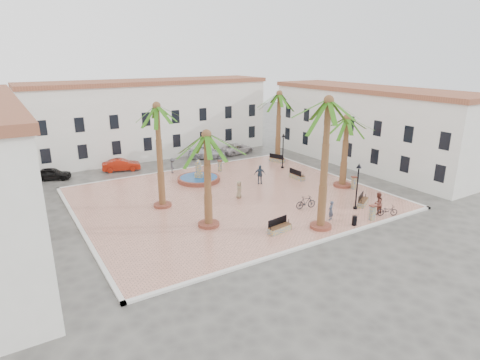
{
  "coord_description": "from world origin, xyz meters",
  "views": [
    {
      "loc": [
        -17.3,
        -29.61,
        12.57
      ],
      "look_at": [
        1.0,
        0.0,
        1.6
      ],
      "focal_mm": 30.0,
      "sensor_mm": 36.0,
      "label": 1
    }
  ],
  "objects_px": {
    "palm_nw": "(157,117)",
    "bollard_n": "(220,166)",
    "palm_e": "(347,127)",
    "lamppost_s": "(358,178)",
    "palm_sw": "(207,146)",
    "bicycle_b": "(306,202)",
    "bollard_e": "(354,183)",
    "cyclist_b": "(378,203)",
    "litter_bin": "(354,221)",
    "fountain": "(199,178)",
    "bicycle_a": "(387,211)",
    "palm_s": "(328,114)",
    "car_black": "(52,174)",
    "bench_se": "(363,202)",
    "pedestrian_fountain_b": "(260,174)",
    "bollard_se": "(372,212)",
    "bench_ne": "(277,160)",
    "pedestrian_fountain_a": "(239,189)",
    "palm_ne": "(279,101)",
    "bench_e": "(297,176)",
    "car_white": "(238,149)",
    "bench_s": "(279,228)",
    "pedestrian_north": "(172,166)",
    "car_red": "(121,165)",
    "lamppost_e": "(283,145)",
    "car_silver": "(207,153)",
    "pedestrian_east": "(324,166)",
    "cyclist_a": "(331,210)"
  },
  "relations": [
    {
      "from": "palm_nw",
      "to": "bollard_n",
      "type": "relative_size",
      "value": 7.14
    },
    {
      "from": "palm_e",
      "to": "lamppost_s",
      "type": "bearing_deg",
      "value": -125.16
    },
    {
      "from": "palm_sw",
      "to": "bicycle_b",
      "type": "distance_m",
      "value": 10.3
    },
    {
      "from": "bollard_e",
      "to": "cyclist_b",
      "type": "distance_m",
      "value": 6.21
    },
    {
      "from": "litter_bin",
      "to": "lamppost_s",
      "type": "bearing_deg",
      "value": 41.71
    },
    {
      "from": "fountain",
      "to": "bicycle_a",
      "type": "bearing_deg",
      "value": -61.57
    },
    {
      "from": "palm_s",
      "to": "car_black",
      "type": "height_order",
      "value": "palm_s"
    },
    {
      "from": "palm_sw",
      "to": "bench_se",
      "type": "bearing_deg",
      "value": -13.01
    },
    {
      "from": "pedestrian_fountain_b",
      "to": "bollard_se",
      "type": "bearing_deg",
      "value": -54.41
    },
    {
      "from": "bollard_se",
      "to": "bollard_n",
      "type": "distance_m",
      "value": 18.6
    },
    {
      "from": "bench_ne",
      "to": "pedestrian_fountain_a",
      "type": "relative_size",
      "value": 1.28
    },
    {
      "from": "palm_nw",
      "to": "pedestrian_fountain_b",
      "type": "xyz_separation_m",
      "value": [
        10.61,
        0.84,
        -6.66
      ]
    },
    {
      "from": "bollard_n",
      "to": "pedestrian_fountain_a",
      "type": "distance_m",
      "value": 8.85
    },
    {
      "from": "palm_e",
      "to": "palm_ne",
      "type": "height_order",
      "value": "palm_ne"
    },
    {
      "from": "bench_se",
      "to": "bench_e",
      "type": "relative_size",
      "value": 0.95
    },
    {
      "from": "bench_e",
      "to": "car_white",
      "type": "relative_size",
      "value": 0.43
    },
    {
      "from": "bollard_n",
      "to": "bollard_e",
      "type": "xyz_separation_m",
      "value": [
        7.91,
        -12.19,
        0.02
      ]
    },
    {
      "from": "bench_s",
      "to": "pedestrian_north",
      "type": "xyz_separation_m",
      "value": [
        -0.69,
        18.35,
        0.53
      ]
    },
    {
      "from": "palm_s",
      "to": "car_red",
      "type": "xyz_separation_m",
      "value": [
        -8.15,
        23.63,
        -7.94
      ]
    },
    {
      "from": "pedestrian_fountain_a",
      "to": "palm_nw",
      "type": "bearing_deg",
      "value": 129.92
    },
    {
      "from": "bench_e",
      "to": "bicycle_a",
      "type": "xyz_separation_m",
      "value": [
        -0.2,
        -11.58,
        0.14
      ]
    },
    {
      "from": "bench_s",
      "to": "car_white",
      "type": "height_order",
      "value": "car_white"
    },
    {
      "from": "bench_se",
      "to": "car_red",
      "type": "relative_size",
      "value": 0.45
    },
    {
      "from": "cyclist_b",
      "to": "bench_se",
      "type": "bearing_deg",
      "value": -114.55
    },
    {
      "from": "palm_ne",
      "to": "pedestrian_fountain_b",
      "type": "bearing_deg",
      "value": -137.57
    },
    {
      "from": "palm_ne",
      "to": "car_black",
      "type": "bearing_deg",
      "value": 165.38
    },
    {
      "from": "fountain",
      "to": "palm_ne",
      "type": "relative_size",
      "value": 0.51
    },
    {
      "from": "fountain",
      "to": "palm_sw",
      "type": "bearing_deg",
      "value": -112.31
    },
    {
      "from": "lamppost_s",
      "to": "pedestrian_fountain_b",
      "type": "distance_m",
      "value": 10.47
    },
    {
      "from": "bollard_n",
      "to": "lamppost_e",
      "type": "bearing_deg",
      "value": -21.09
    },
    {
      "from": "pedestrian_north",
      "to": "car_silver",
      "type": "bearing_deg",
      "value": -42.95
    },
    {
      "from": "car_black",
      "to": "bollard_n",
      "type": "bearing_deg",
      "value": -90.43
    },
    {
      "from": "bicycle_b",
      "to": "car_red",
      "type": "relative_size",
      "value": 0.44
    },
    {
      "from": "palm_sw",
      "to": "car_silver",
      "type": "bearing_deg",
      "value": 63.02
    },
    {
      "from": "palm_sw",
      "to": "bollard_n",
      "type": "height_order",
      "value": "palm_sw"
    },
    {
      "from": "bollard_se",
      "to": "pedestrian_fountain_a",
      "type": "distance_m",
      "value": 11.61
    },
    {
      "from": "bollard_e",
      "to": "pedestrian_east",
      "type": "xyz_separation_m",
      "value": [
        1.25,
        5.41,
        0.15
      ]
    },
    {
      "from": "cyclist_a",
      "to": "pedestrian_east",
      "type": "xyz_separation_m",
      "value": [
        8.42,
        9.72,
        0.02
      ]
    },
    {
      "from": "bench_se",
      "to": "bicycle_a",
      "type": "xyz_separation_m",
      "value": [
        -0.21,
        -2.7,
        0.15
      ]
    },
    {
      "from": "car_white",
      "to": "car_silver",
      "type": "bearing_deg",
      "value": 84.55
    },
    {
      "from": "palm_s",
      "to": "pedestrian_east",
      "type": "height_order",
      "value": "palm_s"
    },
    {
      "from": "palm_ne",
      "to": "bicycle_a",
      "type": "distance_m",
      "value": 20.15
    },
    {
      "from": "bollard_e",
      "to": "cyclist_a",
      "type": "xyz_separation_m",
      "value": [
        -7.17,
        -4.32,
        0.12
      ]
    },
    {
      "from": "litter_bin",
      "to": "cyclist_b",
      "type": "distance_m",
      "value": 3.4
    },
    {
      "from": "pedestrian_fountain_a",
      "to": "pedestrian_east",
      "type": "xyz_separation_m",
      "value": [
        11.86,
        1.64,
        0.02
      ]
    },
    {
      "from": "bollard_se",
      "to": "cyclist_a",
      "type": "height_order",
      "value": "cyclist_a"
    },
    {
      "from": "palm_e",
      "to": "car_red",
      "type": "relative_size",
      "value": 1.72
    },
    {
      "from": "lamppost_e",
      "to": "bollard_n",
      "type": "height_order",
      "value": "lamppost_e"
    },
    {
      "from": "fountain",
      "to": "bench_e",
      "type": "relative_size",
      "value": 2.2
    },
    {
      "from": "pedestrian_north",
      "to": "pedestrian_east",
      "type": "height_order",
      "value": "pedestrian_north"
    }
  ]
}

